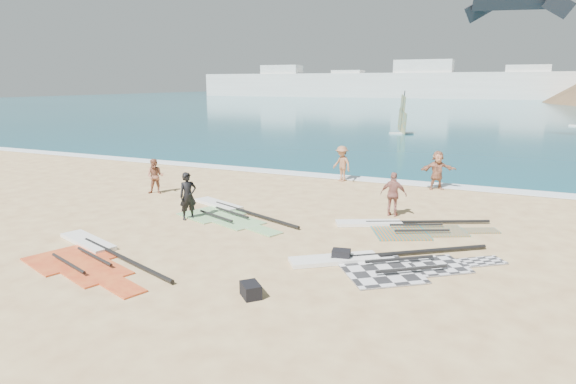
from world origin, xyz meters
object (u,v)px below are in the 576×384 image
at_px(rig_orange, 403,227).
at_px(beachgoer_mid, 342,164).
at_px(rig_grey, 382,263).
at_px(beachgoer_left, 155,176).
at_px(rig_red, 90,255).
at_px(beachgoer_right, 437,170).
at_px(person_wetsuit, 188,196).
at_px(rig_green, 226,212).
at_px(beachgoer_back, 393,194).
at_px(gear_bag_far, 251,290).
at_px(gear_bag_near, 341,255).

relative_size(rig_orange, beachgoer_mid, 3.03).
bearing_deg(rig_grey, beachgoer_left, 121.98).
bearing_deg(rig_red, beachgoer_right, 78.45).
bearing_deg(person_wetsuit, beachgoer_left, 89.73).
bearing_deg(rig_green, rig_red, -79.20).
relative_size(person_wetsuit, beachgoer_back, 1.05).
relative_size(person_wetsuit, beachgoer_left, 1.11).
xyz_separation_m(rig_grey, beachgoer_right, (0.02, 10.82, 0.88)).
bearing_deg(person_wetsuit, beachgoer_back, -25.88).
xyz_separation_m(gear_bag_far, beachgoer_back, (1.52, 8.58, 0.68)).
bearing_deg(gear_bag_near, beachgoer_right, 83.94).
xyz_separation_m(rig_red, gear_bag_far, (5.66, -0.43, 0.12)).
bearing_deg(beachgoer_right, gear_bag_far, -129.11).
xyz_separation_m(rig_orange, gear_bag_far, (-2.20, -7.10, 0.12)).
height_order(rig_green, beachgoer_left, beachgoer_left).
relative_size(rig_grey, person_wetsuit, 3.25).
relative_size(rig_grey, gear_bag_far, 10.18).
bearing_deg(rig_orange, rig_green, 161.23).
relative_size(rig_orange, person_wetsuit, 3.12).
relative_size(gear_bag_near, beachgoer_left, 0.32).
height_order(person_wetsuit, beachgoer_right, beachgoer_right).
distance_m(rig_orange, beachgoer_back, 1.82).
height_order(gear_bag_near, beachgoer_back, beachgoer_back).
distance_m(beachgoer_mid, beachgoer_back, 6.85).
xyz_separation_m(rig_green, person_wetsuit, (-0.83, -1.28, 0.85)).
distance_m(gear_bag_far, person_wetsuit, 7.33).
distance_m(rig_grey, gear_bag_near, 1.17).
relative_size(rig_grey, beachgoer_left, 3.59).
height_order(rig_grey, rig_orange, rig_grey).
bearing_deg(beachgoer_mid, rig_green, -75.52).
distance_m(gear_bag_near, person_wetsuit, 6.85).
xyz_separation_m(rig_grey, gear_bag_near, (-1.15, -0.18, 0.11)).
distance_m(beachgoer_left, beachgoer_right, 13.30).
relative_size(rig_red, beachgoer_right, 3.14).
relative_size(beachgoer_back, beachgoer_right, 0.92).
bearing_deg(beachgoer_back, rig_orange, 114.26).
bearing_deg(rig_orange, beachgoer_left, 149.99).
height_order(rig_orange, beachgoer_back, beachgoer_back).
distance_m(rig_grey, rig_orange, 3.73).
relative_size(gear_bag_near, beachgoer_mid, 0.28).
bearing_deg(rig_grey, rig_red, 163.22).
distance_m(rig_orange, beachgoer_right, 7.16).
bearing_deg(beachgoer_right, rig_orange, -121.05).
relative_size(rig_green, gear_bag_far, 10.08).
bearing_deg(beachgoer_back, rig_red, 48.08).
xyz_separation_m(rig_red, beachgoer_left, (-3.66, 7.45, 0.76)).
height_order(rig_green, beachgoer_mid, beachgoer_mid).
xyz_separation_m(person_wetsuit, beachgoer_back, (6.88, 3.63, -0.04)).
height_order(rig_grey, beachgoer_right, beachgoer_right).
height_order(beachgoer_mid, beachgoer_back, beachgoer_mid).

